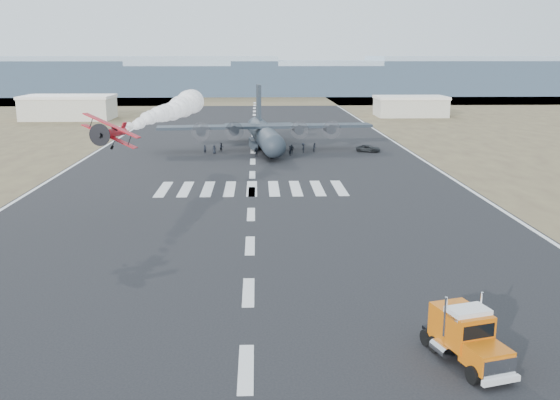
{
  "coord_description": "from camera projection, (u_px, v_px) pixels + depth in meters",
  "views": [
    {
      "loc": [
        0.76,
        -33.19,
        17.88
      ],
      "look_at": [
        2.95,
        26.0,
        4.0
      ],
      "focal_mm": 40.0,
      "sensor_mm": 36.0,
      "label": 1
    }
  ],
  "objects": [
    {
      "name": "runway_markings",
      "position": [
        252.0,
        175.0,
        94.72
      ],
      "size": [
        60.0,
        260.0,
        0.01
      ],
      "primitive_type": null,
      "color": "silver",
      "rests_on": "ground"
    },
    {
      "name": "hangar_right",
      "position": [
        410.0,
        106.0,
        183.26
      ],
      "size": [
        20.5,
        12.5,
        5.9
      ],
      "color": "#ACA999",
      "rests_on": "ground"
    },
    {
      "name": "ridge_seg_d",
      "position": [
        255.0,
        79.0,
        287.83
      ],
      "size": [
        150.0,
        50.0,
        13.0
      ],
      "primitive_type": "cube",
      "color": "#879CAC",
      "rests_on": "ground"
    },
    {
      "name": "crew_d",
      "position": [
        292.0,
        149.0,
        114.42
      ],
      "size": [
        1.13,
        0.81,
        1.74
      ],
      "primitive_type": "imported",
      "rotation": [
        0.0,
        0.0,
        5.98
      ],
      "color": "black",
      "rests_on": "ground"
    },
    {
      "name": "ridge_seg_f",
      "position": [
        532.0,
        75.0,
        292.07
      ],
      "size": [
        150.0,
        50.0,
        17.0
      ],
      "primitive_type": "cube",
      "color": "#879CAC",
      "rests_on": "ground"
    },
    {
      "name": "crew_c",
      "position": [
        303.0,
        148.0,
        115.91
      ],
      "size": [
        0.9,
        1.28,
        1.8
      ],
      "primitive_type": "imported",
      "rotation": [
        0.0,
        0.0,
        4.36
      ],
      "color": "black",
      "rests_on": "ground"
    },
    {
      "name": "hangar_left",
      "position": [
        69.0,
        107.0,
        174.76
      ],
      "size": [
        24.5,
        14.5,
        6.7
      ],
      "color": "#ACA999",
      "rests_on": "ground"
    },
    {
      "name": "semi_truck",
      "position": [
        466.0,
        335.0,
        36.89
      ],
      "size": [
        4.16,
        7.73,
        3.4
      ],
      "rotation": [
        0.0,
        0.0,
        0.28
      ],
      "color": "black",
      "rests_on": "ground"
    },
    {
      "name": "crew_h",
      "position": [
        315.0,
        147.0,
        116.84
      ],
      "size": [
        0.65,
        0.89,
        1.67
      ],
      "primitive_type": "imported",
      "rotation": [
        0.0,
        0.0,
        1.38
      ],
      "color": "black",
      "rests_on": "ground"
    },
    {
      "name": "crew_g",
      "position": [
        205.0,
        149.0,
        114.55
      ],
      "size": [
        0.76,
        0.73,
        1.63
      ],
      "primitive_type": "imported",
      "rotation": [
        0.0,
        0.0,
        0.58
      ],
      "color": "black",
      "rests_on": "ground"
    },
    {
      "name": "crew_a",
      "position": [
        290.0,
        151.0,
        112.51
      ],
      "size": [
        0.76,
        0.83,
        1.83
      ],
      "primitive_type": "imported",
      "rotation": [
        0.0,
        0.0,
        1.96
      ],
      "color": "black",
      "rests_on": "ground"
    },
    {
      "name": "ridge_seg_e",
      "position": [
        394.0,
        77.0,
        289.95
      ],
      "size": [
        150.0,
        50.0,
        15.0
      ],
      "primitive_type": "cube",
      "color": "#879CAC",
      "rests_on": "ground"
    },
    {
      "name": "ground",
      "position": [
        246.0,
        369.0,
        36.34
      ],
      "size": [
        500.0,
        500.0,
        0.0
      ],
      "primitive_type": "plane",
      "color": "black",
      "rests_on": "ground"
    },
    {
      "name": "support_vehicle",
      "position": [
        368.0,
        149.0,
        116.87
      ],
      "size": [
        4.94,
        3.65,
        1.25
      ],
      "primitive_type": "imported",
      "rotation": [
        0.0,
        0.0,
        1.17
      ],
      "color": "black",
      "rests_on": "ground"
    },
    {
      "name": "transport_aircraft",
      "position": [
        265.0,
        133.0,
        120.05
      ],
      "size": [
        40.78,
        33.52,
        11.76
      ],
      "rotation": [
        0.0,
        0.0,
        0.09
      ],
      "color": "#212A32",
      "rests_on": "ground"
    },
    {
      "name": "aerobatic_biplane",
      "position": [
        111.0,
        132.0,
        66.14
      ],
      "size": [
        6.15,
        5.9,
        3.77
      ],
      "rotation": [
        0.0,
        0.39,
        -0.12
      ],
      "color": "red"
    },
    {
      "name": "crew_f",
      "position": [
        257.0,
        152.0,
        111.32
      ],
      "size": [
        1.51,
        1.38,
        1.67
      ],
      "primitive_type": "imported",
      "rotation": [
        0.0,
        0.0,
        0.7
      ],
      "color": "black",
      "rests_on": "ground"
    },
    {
      "name": "smoke_trail",
      "position": [
        182.0,
        105.0,
        97.6
      ],
      "size": [
        6.85,
        39.92,
        4.09
      ],
      "rotation": [
        0.0,
        0.0,
        -0.12
      ],
      "color": "white"
    },
    {
      "name": "crew_e",
      "position": [
        214.0,
        149.0,
        114.78
      ],
      "size": [
        0.9,
        0.77,
        1.58
      ],
      "primitive_type": "imported",
      "rotation": [
        0.0,
        0.0,
        3.6
      ],
      "color": "black",
      "rests_on": "ground"
    },
    {
      "name": "ridge_seg_c",
      "position": [
        113.0,
        75.0,
        285.02
      ],
      "size": [
        150.0,
        50.0,
        17.0
      ],
      "primitive_type": "cube",
      "color": "#879CAC",
      "rests_on": "ground"
    },
    {
      "name": "scrub_far",
      "position": [
        255.0,
        98.0,
        260.12
      ],
      "size": [
        500.0,
        80.0,
        0.0
      ],
      "primitive_type": "cube",
      "color": "brown",
      "rests_on": "ground"
    },
    {
      "name": "crew_b",
      "position": [
        222.0,
        147.0,
        116.49
      ],
      "size": [
        1.0,
        0.84,
        1.76
      ],
      "primitive_type": "imported",
      "rotation": [
        0.0,
        0.0,
        0.43
      ],
      "color": "black",
      "rests_on": "ground"
    }
  ]
}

